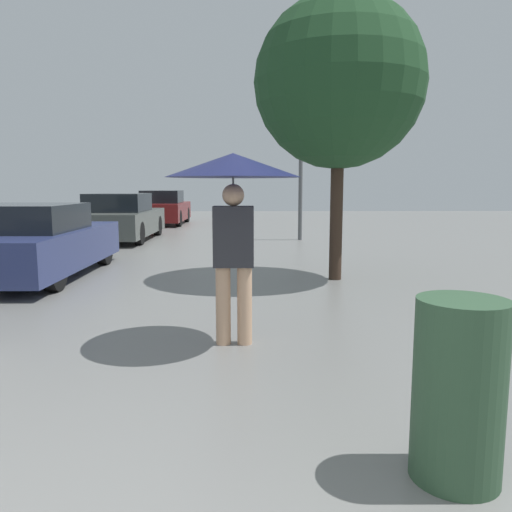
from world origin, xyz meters
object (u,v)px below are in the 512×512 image
at_px(pedestrian, 233,184).
at_px(street_lamp, 301,145).
at_px(parked_car_second, 31,243).
at_px(tree, 339,83).
at_px(parked_car_farthest, 163,209).
at_px(parked_car_third, 121,218).
at_px(trash_bin, 458,390).

height_order(pedestrian, street_lamp, street_lamp).
relative_size(pedestrian, parked_car_second, 0.45).
bearing_deg(tree, parked_car_farthest, 111.75).
relative_size(parked_car_farthest, tree, 0.90).
distance_m(parked_car_third, tree, 8.23).
height_order(parked_car_second, tree, tree).
height_order(parked_car_third, street_lamp, street_lamp).
xyz_separation_m(parked_car_third, parked_car_farthest, (0.19, 5.90, 0.02)).
distance_m(pedestrian, parked_car_farthest, 15.68).
bearing_deg(pedestrian, parked_car_second, 133.57).
distance_m(pedestrian, parked_car_third, 10.05).
bearing_deg(tree, street_lamp, 89.52).
height_order(parked_car_farthest, trash_bin, parked_car_farthest).
bearing_deg(parked_car_second, trash_bin, -51.55).
bearing_deg(pedestrian, trash_bin, -61.78).
xyz_separation_m(pedestrian, tree, (1.54, 3.33, 1.55)).
bearing_deg(trash_bin, parked_car_third, 111.71).
distance_m(street_lamp, trash_bin, 11.78).
relative_size(pedestrian, parked_car_third, 0.43).
bearing_deg(street_lamp, trash_bin, -91.96).
xyz_separation_m(pedestrian, parked_car_second, (-3.46, 3.64, -0.94)).
distance_m(parked_car_farthest, trash_bin, 18.09).
distance_m(parked_car_third, street_lamp, 5.41).
xyz_separation_m(pedestrian, parked_car_third, (-3.44, 9.41, -0.91)).
height_order(tree, trash_bin, tree).
height_order(parked_car_farthest, street_lamp, street_lamp).
xyz_separation_m(parked_car_third, street_lamp, (5.02, -0.05, 2.01)).
height_order(parked_car_third, tree, tree).
relative_size(pedestrian, trash_bin, 1.91).
bearing_deg(street_lamp, pedestrian, -99.64).
height_order(parked_car_farthest, tree, tree).
relative_size(parked_car_third, tree, 0.96).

